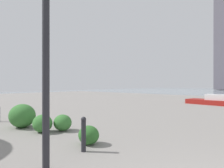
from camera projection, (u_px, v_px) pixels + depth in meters
lamppost at (46, 29)px, 3.84m from camera, size 0.98×0.28×4.15m
bollard_near at (84, 133)px, 4.91m from camera, size 0.13×0.13×0.87m
shrub_low at (63, 123)px, 7.08m from camera, size 0.68×0.62×0.58m
shrub_round at (42, 123)px, 6.85m from camera, size 0.72×0.65×0.62m
shrub_wide at (22, 116)px, 7.62m from camera, size 1.06×0.96×0.90m
shrub_tall at (89, 135)px, 5.49m from camera, size 0.61×0.55×0.52m
boat at (218, 102)px, 15.70m from camera, size 4.79×2.04×0.95m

